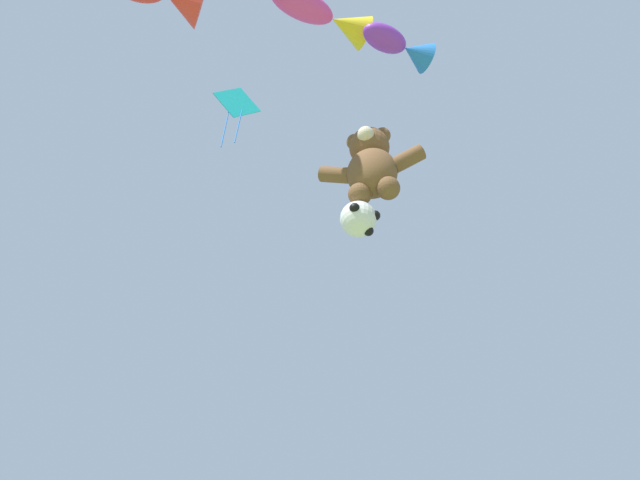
# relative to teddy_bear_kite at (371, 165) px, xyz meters

# --- Properties ---
(teddy_bear_kite) EXTENTS (2.35, 1.03, 2.38)m
(teddy_bear_kite) POSITION_rel_teddy_bear_kite_xyz_m (0.00, 0.00, 0.00)
(teddy_bear_kite) COLOR brown
(soccer_ball_kite) EXTENTS (0.83, 0.82, 0.76)m
(soccer_ball_kite) POSITION_rel_teddy_bear_kite_xyz_m (-0.39, 0.24, -1.43)
(soccer_ball_kite) COLOR white
(fish_kite_violet) EXTENTS (1.70, 1.61, 0.76)m
(fish_kite_violet) POSITION_rel_teddy_bear_kite_xyz_m (1.12, -1.26, 2.55)
(fish_kite_violet) COLOR purple
(fish_kite_magenta) EXTENTS (2.33, 2.12, 0.85)m
(fish_kite_magenta) POSITION_rel_teddy_bear_kite_xyz_m (-0.42, -2.11, 3.23)
(fish_kite_magenta) COLOR #E53F9E
(diamond_kite) EXTENTS (1.10, 0.90, 2.91)m
(diamond_kite) POSITION_rel_teddy_bear_kite_xyz_m (-3.53, 0.02, 4.17)
(diamond_kite) COLOR #19ADB2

